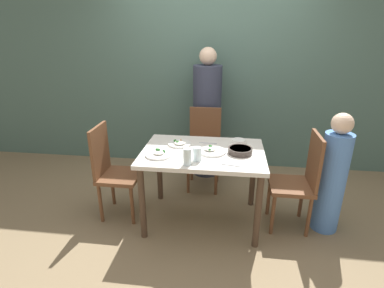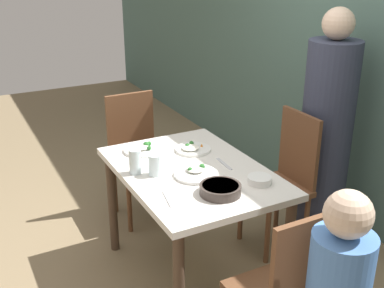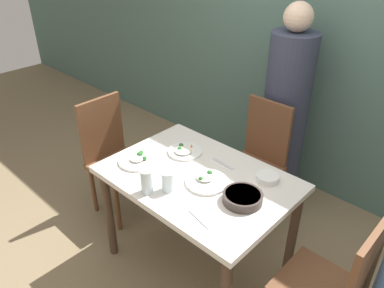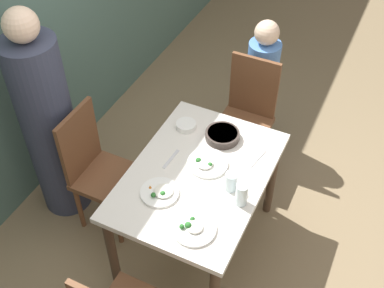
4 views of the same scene
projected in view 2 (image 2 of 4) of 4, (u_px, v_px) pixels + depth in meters
The scene contains 15 objects.
ground_plane at pixel (192, 274), 3.18m from camera, with size 10.00×10.00×0.00m, color #847051.
wall_back at pixel (378, 51), 3.28m from camera, with size 10.00×0.06×2.70m.
dining_table at pixel (192, 184), 2.92m from camera, with size 1.16×0.82×0.77m.
chair_adult_spot at pixel (284, 177), 3.34m from camera, with size 0.40×0.40×0.97m.
chair_empty_left at pixel (136, 153), 3.74m from camera, with size 0.40×0.40×0.97m.
person_adult at pixel (326, 137), 3.40m from camera, with size 0.36×0.36×1.65m.
bowl_curry at pixel (220, 189), 2.58m from camera, with size 0.23×0.23×0.05m.
plate_rice_adult at pixel (196, 173), 2.80m from camera, with size 0.26×0.26×0.05m.
plate_rice_child at pixel (143, 149), 3.14m from camera, with size 0.25×0.25×0.06m.
plate_noodles at pixel (192, 149), 3.14m from camera, with size 0.23×0.23×0.05m.
bowl_rice_small at pixel (260, 180), 2.71m from camera, with size 0.14×0.14×0.04m.
glass_water_tall at pixel (135, 162), 2.80m from camera, with size 0.07×0.07×0.15m.
glass_water_short at pixel (155, 165), 2.79m from camera, with size 0.08×0.08×0.13m.
fork_steel at pixel (168, 199), 2.54m from camera, with size 0.18×0.05×0.01m.
spoon_steel at pixel (224, 164), 2.95m from camera, with size 0.18×0.03×0.01m.
Camera 2 is at (2.32, -1.22, 2.00)m, focal length 45.00 mm.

